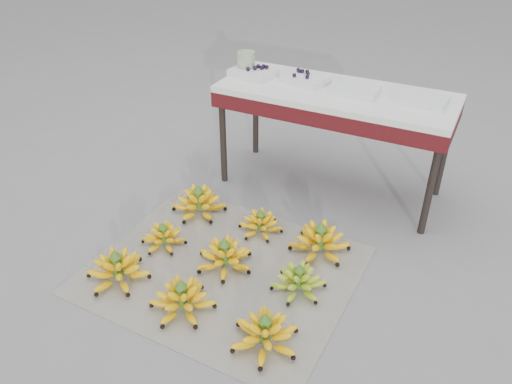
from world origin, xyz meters
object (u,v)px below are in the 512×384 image
at_px(bunch_back_center, 260,224).
at_px(glass_jar, 246,63).
at_px(bunch_back_right, 320,241).
at_px(tray_far_left, 253,73).
at_px(tray_right, 356,91).
at_px(vendor_table, 335,102).
at_px(bunch_mid_left, 164,237).
at_px(tray_far_right, 423,100).
at_px(bunch_mid_right, 299,281).
at_px(bunch_front_center, 182,299).
at_px(bunch_front_right, 265,334).
at_px(bunch_back_left, 199,203).
at_px(tray_left, 305,79).
at_px(bunch_front_left, 118,270).
at_px(newspaper_mat, 223,269).
at_px(bunch_mid_center, 225,257).

bearing_deg(bunch_back_center, glass_jar, 136.51).
distance_m(bunch_back_right, tray_far_left, 1.12).
xyz_separation_m(bunch_back_center, tray_right, (0.28, 0.61, 0.60)).
bearing_deg(vendor_table, bunch_mid_left, -120.85).
height_order(vendor_table, tray_right, tray_right).
relative_size(bunch_mid_left, tray_far_right, 1.14).
height_order(bunch_mid_right, tray_far_right, tray_far_right).
bearing_deg(bunch_front_center, bunch_back_right, 49.97).
bearing_deg(bunch_front_right, bunch_back_center, 138.11).
bearing_deg(bunch_mid_left, glass_jar, 72.43).
xyz_separation_m(bunch_front_right, bunch_back_left, (-0.76, 0.70, 0.00)).
bearing_deg(tray_left, bunch_back_right, -60.08).
relative_size(bunch_front_center, bunch_mid_left, 1.12).
xyz_separation_m(tray_far_left, tray_right, (0.64, -0.01, -0.00)).
xyz_separation_m(tray_far_right, glass_jar, (-1.06, -0.00, 0.05)).
bearing_deg(bunch_front_left, bunch_mid_right, 21.53).
xyz_separation_m(tray_far_left, tray_far_right, (1.00, 0.03, -0.00)).
bearing_deg(tray_far_left, bunch_back_right, -41.90).
bearing_deg(tray_right, glass_jar, 177.53).
relative_size(newspaper_mat, tray_right, 5.06).
relative_size(bunch_mid_left, tray_far_left, 1.04).
relative_size(tray_far_left, glass_jar, 2.11).
relative_size(bunch_back_left, tray_far_left, 1.19).
relative_size(bunch_back_center, tray_left, 1.04).
bearing_deg(bunch_mid_center, tray_far_left, 132.13).
relative_size(bunch_back_right, tray_left, 1.23).
xyz_separation_m(vendor_table, tray_far_left, (-0.52, -0.00, 0.10)).
bearing_deg(bunch_back_center, bunch_front_right, -48.94).
distance_m(bunch_mid_center, tray_far_left, 1.17).
relative_size(bunch_front_right, bunch_mid_center, 1.00).
height_order(bunch_mid_right, bunch_back_left, bunch_back_left).
height_order(bunch_front_left, bunch_back_center, bunch_front_left).
height_order(vendor_table, glass_jar, glass_jar).
height_order(newspaper_mat, bunch_mid_right, bunch_mid_right).
xyz_separation_m(bunch_mid_center, bunch_back_center, (0.03, 0.34, -0.01)).
bearing_deg(glass_jar, tray_left, 1.87).
bearing_deg(vendor_table, bunch_back_left, -132.77).
height_order(bunch_front_right, tray_right, tray_right).
relative_size(vendor_table, glass_jar, 9.94).
distance_m(newspaper_mat, bunch_front_center, 0.32).
height_order(bunch_front_left, tray_left, tray_left).
bearing_deg(bunch_front_center, bunch_back_left, 107.89).
height_order(bunch_mid_left, bunch_back_right, bunch_back_right).
height_order(bunch_front_right, tray_far_right, tray_far_right).
height_order(bunch_front_left, bunch_front_right, bunch_front_left).
xyz_separation_m(bunch_mid_center, tray_right, (0.31, 0.95, 0.59)).
height_order(newspaper_mat, tray_far_left, tray_far_left).
xyz_separation_m(bunch_mid_right, vendor_table, (-0.20, 0.95, 0.51)).
bearing_deg(bunch_back_right, vendor_table, 100.12).
bearing_deg(bunch_front_left, vendor_table, 64.10).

